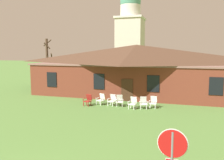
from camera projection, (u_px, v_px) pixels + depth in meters
The scene contains 11 objects.
brick_building at pixel (136, 68), 26.21m from camera, with size 21.51×10.40×5.38m.
dome_tower at pixel (130, 36), 44.26m from camera, with size 5.18×5.18×16.79m.
stop_sign at pixel (172, 156), 6.20m from camera, with size 0.81×0.09×2.56m.
lawn_chair_by_porch at pixel (88, 100), 19.95m from camera, with size 0.71×0.75×0.96m.
lawn_chair_near_door at pixel (101, 99), 20.32m from camera, with size 0.76×0.81×0.96m.
lawn_chair_left_end at pixel (112, 100), 19.96m from camera, with size 0.72×0.76×0.96m.
lawn_chair_middle at pixel (119, 100), 19.70m from camera, with size 0.74×0.79×0.96m.
lawn_chair_right_end at pixel (133, 103), 18.86m from camera, with size 0.71×0.75×0.96m.
lawn_chair_far_side at pixel (143, 102), 18.90m from camera, with size 0.73×0.78×0.96m.
lawn_chair_under_eave at pixel (153, 102), 19.13m from camera, with size 0.67×0.70×0.96m.
bare_tree_beside_building at pixel (47, 60), 32.94m from camera, with size 1.74×1.61×6.43m.
Camera 1 is at (5.24, -4.92, 4.57)m, focal length 37.37 mm.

